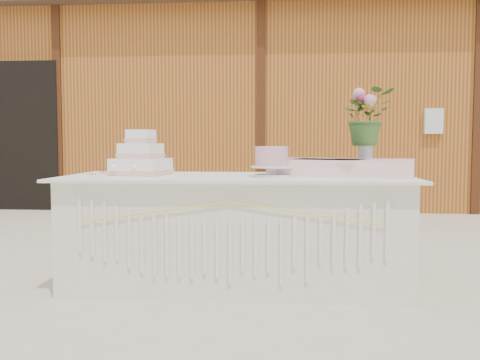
{
  "coord_description": "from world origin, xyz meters",
  "views": [
    {
      "loc": [
        0.33,
        -3.69,
        1.0
      ],
      "look_at": [
        0.0,
        0.3,
        0.72
      ],
      "focal_mm": 40.0,
      "sensor_mm": 36.0,
      "label": 1
    }
  ],
  "objects": [
    {
      "name": "pink_cake_stand",
      "position": [
        0.25,
        -0.07,
        0.89
      ],
      "size": [
        0.29,
        0.29,
        0.21
      ],
      "color": "silver",
      "rests_on": "cake_table"
    },
    {
      "name": "ground",
      "position": [
        0.0,
        0.0,
        0.0
      ],
      "size": [
        80.0,
        80.0,
        0.0
      ],
      "primitive_type": "plane",
      "color": "beige",
      "rests_on": "ground"
    },
    {
      "name": "wedding_cake",
      "position": [
        -0.69,
        0.04,
        0.88
      ],
      "size": [
        0.42,
        0.42,
        0.32
      ],
      "rotation": [
        0.0,
        0.0,
        -0.2
      ],
      "color": "white",
      "rests_on": "cake_table"
    },
    {
      "name": "flower_vase",
      "position": [
        0.91,
        0.16,
        0.96
      ],
      "size": [
        0.1,
        0.1,
        0.14
      ],
      "primitive_type": "cylinder",
      "color": "silver",
      "rests_on": "satin_runner"
    },
    {
      "name": "loose_flowers",
      "position": [
        -1.01,
        0.14,
        0.78
      ],
      "size": [
        0.13,
        0.31,
        0.02
      ],
      "primitive_type": null,
      "rotation": [
        0.0,
        0.0,
        0.0
      ],
      "color": "pink",
      "rests_on": "cake_table"
    },
    {
      "name": "bouquet",
      "position": [
        0.91,
        0.16,
        1.23
      ],
      "size": [
        0.45,
        0.42,
        0.4
      ],
      "primitive_type": "imported",
      "rotation": [
        0.0,
        0.0,
        0.36
      ],
      "color": "#396026",
      "rests_on": "flower_vase"
    },
    {
      "name": "barn",
      "position": [
        -0.01,
        5.99,
        1.68
      ],
      "size": [
        12.6,
        4.6,
        3.3
      ],
      "color": "#AE6C24",
      "rests_on": "ground"
    },
    {
      "name": "cake_table",
      "position": [
        0.0,
        -0.0,
        0.39
      ],
      "size": [
        2.4,
        1.0,
        0.77
      ],
      "color": "white",
      "rests_on": "ground"
    },
    {
      "name": "satin_runner",
      "position": [
        0.76,
        0.09,
        0.83
      ],
      "size": [
        1.02,
        0.74,
        0.12
      ],
      "primitive_type": "cube",
      "rotation": [
        0.0,
        0.0,
        -0.24
      ],
      "color": "beige",
      "rests_on": "cake_table"
    }
  ]
}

